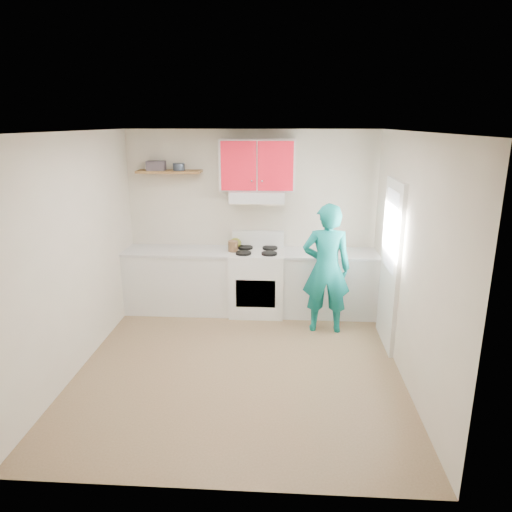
# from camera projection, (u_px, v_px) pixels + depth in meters

# --- Properties ---
(floor) EXTENTS (3.80, 3.80, 0.00)m
(floor) POSITION_uv_depth(u_px,v_px,m) (240.00, 365.00, 5.36)
(floor) COLOR brown
(floor) RESTS_ON ground
(ceiling) EXTENTS (3.60, 3.80, 0.04)m
(ceiling) POSITION_uv_depth(u_px,v_px,m) (238.00, 132.00, 4.64)
(ceiling) COLOR white
(ceiling) RESTS_ON floor
(back_wall) EXTENTS (3.60, 0.04, 2.60)m
(back_wall) POSITION_uv_depth(u_px,v_px,m) (252.00, 221.00, 6.82)
(back_wall) COLOR beige
(back_wall) RESTS_ON floor
(front_wall) EXTENTS (3.60, 0.04, 2.60)m
(front_wall) POSITION_uv_depth(u_px,v_px,m) (212.00, 334.00, 3.17)
(front_wall) COLOR beige
(front_wall) RESTS_ON floor
(left_wall) EXTENTS (0.04, 3.80, 2.60)m
(left_wall) POSITION_uv_depth(u_px,v_px,m) (76.00, 254.00, 5.10)
(left_wall) COLOR beige
(left_wall) RESTS_ON floor
(right_wall) EXTENTS (0.04, 3.80, 2.60)m
(right_wall) POSITION_uv_depth(u_px,v_px,m) (409.00, 259.00, 4.89)
(right_wall) COLOR beige
(right_wall) RESTS_ON floor
(door) EXTENTS (0.05, 0.85, 2.05)m
(door) POSITION_uv_depth(u_px,v_px,m) (390.00, 265.00, 5.64)
(door) COLOR white
(door) RESTS_ON floor
(door_glass) EXTENTS (0.01, 0.55, 0.95)m
(door_glass) POSITION_uv_depth(u_px,v_px,m) (391.00, 231.00, 5.52)
(door_glass) COLOR white
(door_glass) RESTS_ON door
(counter_left) EXTENTS (1.52, 0.60, 0.90)m
(counter_left) POSITION_uv_depth(u_px,v_px,m) (180.00, 281.00, 6.83)
(counter_left) COLOR silver
(counter_left) RESTS_ON floor
(counter_right) EXTENTS (1.32, 0.60, 0.90)m
(counter_right) POSITION_uv_depth(u_px,v_px,m) (329.00, 284.00, 6.70)
(counter_right) COLOR silver
(counter_right) RESTS_ON floor
(stove) EXTENTS (0.76, 0.65, 0.92)m
(stove) POSITION_uv_depth(u_px,v_px,m) (257.00, 282.00, 6.73)
(stove) COLOR white
(stove) RESTS_ON floor
(range_hood) EXTENTS (0.76, 0.44, 0.15)m
(range_hood) POSITION_uv_depth(u_px,v_px,m) (257.00, 196.00, 6.49)
(range_hood) COLOR silver
(range_hood) RESTS_ON back_wall
(upper_cabinets) EXTENTS (1.02, 0.33, 0.70)m
(upper_cabinets) POSITION_uv_depth(u_px,v_px,m) (258.00, 165.00, 6.43)
(upper_cabinets) COLOR red
(upper_cabinets) RESTS_ON back_wall
(shelf) EXTENTS (0.90, 0.30, 0.04)m
(shelf) POSITION_uv_depth(u_px,v_px,m) (169.00, 172.00, 6.54)
(shelf) COLOR brown
(shelf) RESTS_ON back_wall
(books) EXTENTS (0.26, 0.20, 0.13)m
(books) POSITION_uv_depth(u_px,v_px,m) (156.00, 166.00, 6.50)
(books) COLOR #473F47
(books) RESTS_ON shelf
(tin) EXTENTS (0.17, 0.17, 0.10)m
(tin) POSITION_uv_depth(u_px,v_px,m) (179.00, 167.00, 6.50)
(tin) COLOR #333D4C
(tin) RESTS_ON shelf
(kettle) EXTENTS (0.22, 0.22, 0.15)m
(kettle) POSITION_uv_depth(u_px,v_px,m) (235.00, 243.00, 6.79)
(kettle) COLOR olive
(kettle) RESTS_ON stove
(crock) EXTENTS (0.18, 0.18, 0.17)m
(crock) POSITION_uv_depth(u_px,v_px,m) (233.00, 247.00, 6.60)
(crock) COLOR brown
(crock) RESTS_ON counter_left
(cutting_board) EXTENTS (0.36, 0.31, 0.02)m
(cutting_board) POSITION_uv_depth(u_px,v_px,m) (321.00, 253.00, 6.59)
(cutting_board) COLOR olive
(cutting_board) RESTS_ON counter_right
(silicone_mat) EXTENTS (0.31, 0.27, 0.01)m
(silicone_mat) POSITION_uv_depth(u_px,v_px,m) (356.00, 253.00, 6.61)
(silicone_mat) COLOR red
(silicone_mat) RESTS_ON counter_right
(person) EXTENTS (0.64, 0.43, 1.72)m
(person) POSITION_uv_depth(u_px,v_px,m) (326.00, 269.00, 6.03)
(person) COLOR #0D7976
(person) RESTS_ON floor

